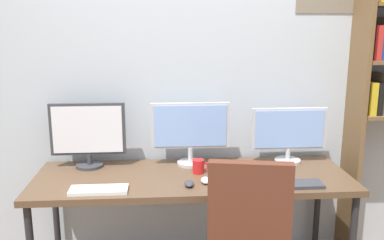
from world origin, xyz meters
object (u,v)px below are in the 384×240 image
object	(u,v)px
monitor_center	(190,130)
mouse_left_side	(189,183)
keyboard_left	(99,190)
monitor_right	(289,133)
keyboard_right	(289,185)
mouse_right_side	(205,180)
coffee_mug	(199,166)
desk	(193,183)
monitor_left	(88,133)

from	to	relation	value
monitor_center	mouse_left_side	xyz separation A→B (m)	(-0.03, -0.40, -0.23)
keyboard_left	mouse_left_side	distance (m)	0.53
monitor_center	mouse_left_side	size ratio (longest dim) A/B	5.54
monitor_right	keyboard_right	world-z (taller)	monitor_right
monitor_right	mouse_left_side	bearing A→B (deg)	-151.02
monitor_right	mouse_right_side	size ratio (longest dim) A/B	5.44
keyboard_right	mouse_right_side	distance (m)	0.50
monitor_center	coffee_mug	distance (m)	0.27
monitor_center	mouse_right_side	size ratio (longest dim) A/B	5.54
keyboard_right	mouse_left_side	world-z (taller)	mouse_left_side
mouse_left_side	coffee_mug	size ratio (longest dim) A/B	0.91
mouse_right_side	coffee_mug	xyz separation A→B (m)	(-0.03, 0.18, 0.03)
monitor_center	desk	bearing A→B (deg)	-90.00
monitor_center	monitor_right	world-z (taller)	monitor_center
monitor_left	desk	bearing A→B (deg)	-17.29
desk	mouse_right_side	xyz separation A→B (m)	(0.07, -0.14, 0.07)
monitor_center	keyboard_left	xyz separation A→B (m)	(-0.56, -0.44, -0.24)
monitor_right	desk	bearing A→B (deg)	-162.71
keyboard_left	keyboard_right	xyz separation A→B (m)	(1.12, 0.00, 0.00)
keyboard_left	keyboard_right	size ratio (longest dim) A/B	0.84
desk	monitor_right	distance (m)	0.76
coffee_mug	desk	bearing A→B (deg)	-139.82
monitor_right	keyboard_left	bearing A→B (deg)	-160.40
monitor_right	keyboard_left	distance (m)	1.33
monitor_right	keyboard_right	bearing A→B (deg)	-105.43
keyboard_right	coffee_mug	xyz separation A→B (m)	(-0.52, 0.27, 0.04)
monitor_left	keyboard_left	world-z (taller)	monitor_left
keyboard_left	coffee_mug	world-z (taller)	coffee_mug
mouse_right_side	coffee_mug	size ratio (longest dim) A/B	0.91
keyboard_left	monitor_center	bearing A→B (deg)	38.30
desk	mouse_left_side	world-z (taller)	mouse_left_side
desk	monitor_right	world-z (taller)	monitor_right
monitor_left	monitor_center	distance (m)	0.68
monitor_center	mouse_right_side	bearing A→B (deg)	-79.06
monitor_right	coffee_mug	distance (m)	0.68
desk	keyboard_left	size ratio (longest dim) A/B	6.01
monitor_left	keyboard_right	size ratio (longest dim) A/B	1.24
monitor_left	keyboard_right	xyz separation A→B (m)	(1.24, -0.44, -0.23)
desk	monitor_right	xyz separation A→B (m)	(0.68, 0.21, 0.27)
monitor_left	mouse_right_side	world-z (taller)	monitor_left
desk	keyboard_left	xyz separation A→B (m)	(-0.56, -0.23, 0.06)
mouse_left_side	monitor_right	bearing A→B (deg)	28.98
monitor_left	monitor_right	bearing A→B (deg)	-0.00
monitor_center	monitor_right	size ratio (longest dim) A/B	1.02
desk	coffee_mug	distance (m)	0.11
monitor_left	keyboard_right	bearing A→B (deg)	-19.60
desk	keyboard_left	distance (m)	0.61
monitor_center	coffee_mug	bearing A→B (deg)	-76.27
keyboard_right	desk	bearing A→B (deg)	157.67
keyboard_left	keyboard_right	bearing A→B (deg)	0.00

